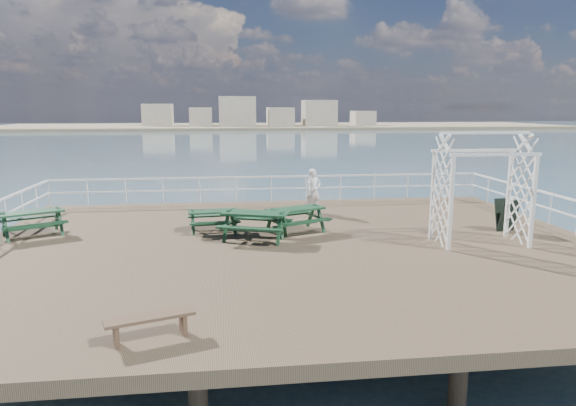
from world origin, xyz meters
The scene contains 11 objects.
ground centered at (0.00, 0.00, -0.15)m, with size 18.00×14.00×0.30m, color brown.
sea_backdrop centered at (12.54, 134.07, -0.51)m, with size 300.00×300.00×9.20m.
railing centered at (-0.07, 2.57, 0.87)m, with size 17.77×13.76×1.10m.
picnic_table_a centered at (-7.80, 1.98, 0.56)m, with size 2.25×2.10×0.87m.
picnic_table_b centered at (-2.30, 1.89, 0.49)m, with size 1.69×1.42×0.76m.
picnic_table_c centered at (0.27, 1.43, 0.57)m, with size 2.24×2.05×0.89m.
picnic_table_d centered at (-1.04, 0.69, 0.60)m, with size 2.35×2.13×0.94m.
flat_bench_far centered at (-3.23, -5.80, 0.32)m, with size 1.53×0.81×0.43m.
trellis_arbor centered at (5.37, -0.52, 1.43)m, with size 2.62×1.44×3.23m.
sandwich_board centered at (6.94, 0.77, 0.51)m, with size 0.72×0.59×1.05m.
person centered at (1.35, 4.41, 0.82)m, with size 0.60×0.39×1.65m, color white.
Camera 1 is at (-1.93, -14.19, 3.89)m, focal length 32.00 mm.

